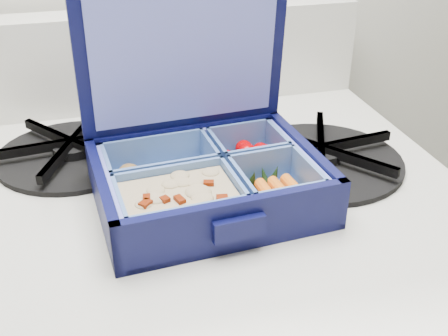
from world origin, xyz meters
name	(u,v)px	position (x,y,z in m)	size (l,w,h in m)	color
bento_box	(208,181)	(-0.58, 1.68, 0.85)	(0.22, 0.17, 0.05)	#090B38
burner_grate	(321,153)	(-0.44, 1.73, 0.84)	(0.19, 0.19, 0.03)	black
burner_grate_rear	(73,149)	(-0.71, 1.81, 0.83)	(0.18, 0.18, 0.02)	black
fork	(223,141)	(-0.53, 1.80, 0.83)	(0.03, 0.19, 0.01)	#B6B7BE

